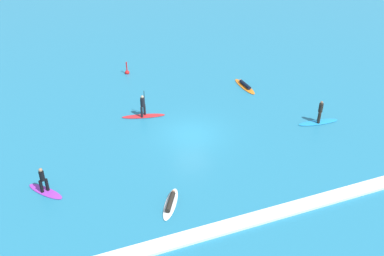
{
  "coord_description": "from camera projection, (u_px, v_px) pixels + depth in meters",
  "views": [
    {
      "loc": [
        -9.08,
        -23.95,
        16.37
      ],
      "look_at": [
        0.0,
        0.0,
        0.5
      ],
      "focal_mm": 39.79,
      "sensor_mm": 36.0,
      "label": 1
    }
  ],
  "objects": [
    {
      "name": "ground_plane",
      "position": [
        192.0,
        134.0,
        30.4
      ],
      "size": [
        120.0,
        120.0,
        0.0
      ],
      "primitive_type": "plane",
      "color": "teal",
      "rests_on": "ground"
    },
    {
      "name": "surfer_on_red_board",
      "position": [
        143.0,
        111.0,
        32.25
      ],
      "size": [
        3.34,
        1.38,
        2.13
      ],
      "rotation": [
        0.0,
        0.0,
        6.05
      ],
      "color": "red",
      "rests_on": "ground_plane"
    },
    {
      "name": "surfer_on_blue_board",
      "position": [
        319.0,
        118.0,
        31.5
      ],
      "size": [
        3.23,
        1.08,
        1.81
      ],
      "rotation": [
        0.0,
        0.0,
        3.03
      ],
      "color": "#1E8CD1",
      "rests_on": "ground_plane"
    },
    {
      "name": "surfer_on_purple_board",
      "position": [
        44.0,
        186.0,
        24.77
      ],
      "size": [
        2.15,
        2.41,
        1.72
      ],
      "rotation": [
        0.0,
        0.0,
        5.4
      ],
      "color": "purple",
      "rests_on": "ground_plane"
    },
    {
      "name": "surfer_on_orange_board",
      "position": [
        245.0,
        86.0,
        36.78
      ],
      "size": [
        0.84,
        3.27,
        0.39
      ],
      "rotation": [
        0.0,
        0.0,
        1.61
      ],
      "color": "orange",
      "rests_on": "ground_plane"
    },
    {
      "name": "surfer_on_white_board",
      "position": [
        171.0,
        203.0,
        24.0
      ],
      "size": [
        1.92,
        2.68,
        0.39
      ],
      "rotation": [
        0.0,
        0.0,
        1.05
      ],
      "color": "white",
      "rests_on": "ground_plane"
    },
    {
      "name": "marker_buoy",
      "position": [
        127.0,
        72.0,
        39.09
      ],
      "size": [
        0.41,
        0.41,
        1.24
      ],
      "color": "red",
      "rests_on": "ground_plane"
    },
    {
      "name": "wave_crest",
      "position": [
        253.0,
        219.0,
        22.94
      ],
      "size": [
        23.76,
        0.9,
        0.18
      ],
      "primitive_type": "cube",
      "color": "white",
      "rests_on": "ground_plane"
    }
  ]
}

